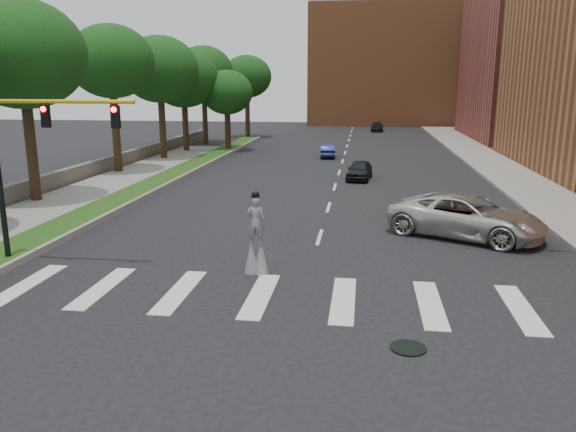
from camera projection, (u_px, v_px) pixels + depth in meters
The scene contains 22 objects.
ground_plane at pixel (297, 311), 16.20m from camera, with size 160.00×160.00×0.00m, color black.
grass_median at pixel (160, 181), 36.96m from camera, with size 2.00×60.00×0.25m, color #1E4513.
median_curb at pixel (176, 181), 36.82m from camera, with size 0.20×60.00×0.28m, color gray.
sidewalk_left at pixel (30, 214), 27.72m from camera, with size 4.00×60.00×0.18m, color gray.
sidewalk_right at pixel (520, 177), 38.65m from camera, with size 5.00×90.00×0.18m, color gray.
stone_wall at pixel (95, 168), 39.51m from camera, with size 0.50×56.00×1.10m, color #5B574E.
manhole at pixel (408, 348), 13.87m from camera, with size 0.90×0.90×0.04m, color black.
building_far at pixel (548, 50), 63.07m from camera, with size 16.00×22.00×20.00m, color #9B4539.
building_backdrop at pixel (394, 66), 88.54m from camera, with size 26.00×14.00×18.00m, color #A65E34.
traffic_signal at pixel (28, 150), 19.41m from camera, with size 5.30×0.23×6.20m.
stilt_performer at pixel (256, 242), 19.17m from camera, with size 0.84×0.53×2.89m.
suv_crossing at pixel (467, 216), 23.78m from camera, with size 2.98×6.46×1.79m, color beige.
car_near at pixel (359, 170), 38.11m from camera, with size 1.53×3.79×1.29m, color black.
car_mid at pixel (328, 151), 49.47m from camera, with size 1.26×3.60×1.19m, color #151B4A.
car_far at pixel (377, 127), 76.06m from camera, with size 1.65×4.05×1.18m, color black.
tree_2 at pixel (21, 55), 28.98m from camera, with size 6.62×6.62×10.68m.
tree_3 at pixel (111, 62), 38.94m from camera, with size 5.97×5.97×10.42m.
tree_4 at pixel (160, 70), 46.44m from camera, with size 6.46×6.46×10.26m.
tree_5 at pixel (203, 72), 58.86m from camera, with size 6.22×6.22×10.25m.
tree_6 at pixel (227, 93), 53.17m from camera, with size 4.92×4.92×7.64m.
tree_7 at pixel (247, 77), 65.91m from camera, with size 5.82×5.82×9.63m.
tree_8 at pixel (183, 78), 51.74m from camera, with size 6.44×6.44×9.63m.
Camera 1 is at (1.77, -15.03, 6.40)m, focal length 35.00 mm.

